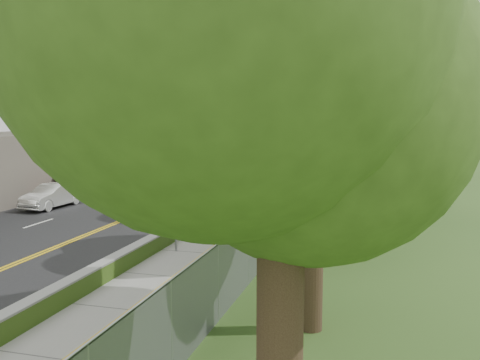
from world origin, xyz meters
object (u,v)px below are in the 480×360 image
at_px(concrete_block, 289,216).
at_px(person_far, 319,172).
at_px(painter_0, 243,195).
at_px(signpost, 175,201).
at_px(streetlight, 118,121).
at_px(car_1, 52,196).
at_px(construction_barrel, 320,168).
at_px(car_2, 60,188).

bearing_deg(concrete_block, person_far, 91.92).
bearing_deg(concrete_block, painter_0, 143.81).
height_order(signpost, painter_0, signpost).
height_order(streetlight, car_1, streetlight).
xyz_separation_m(streetlight, signpost, (11.51, -17.02, -2.68)).
xyz_separation_m(construction_barrel, concrete_block, (1.30, -22.00, -0.01)).
relative_size(signpost, car_1, 0.77).
xyz_separation_m(concrete_block, person_far, (-0.50, 14.80, 0.44)).
distance_m(concrete_block, car_1, 13.46).
distance_m(concrete_block, car_2, 15.38).
bearing_deg(person_far, construction_barrel, -95.34).
xyz_separation_m(car_1, person_far, (12.93, 13.90, 0.18)).
bearing_deg(concrete_block, car_2, 165.62).
relative_size(streetlight, concrete_block, 6.70).
bearing_deg(painter_0, car_1, 91.97).
bearing_deg(signpost, construction_barrel, 86.02).
distance_m(construction_barrel, concrete_block, 22.04).
relative_size(streetlight, car_2, 1.68).
height_order(concrete_block, car_2, car_2).
bearing_deg(construction_barrel, person_far, -83.62).
bearing_deg(concrete_block, car_1, 176.17).
relative_size(construction_barrel, car_2, 0.17).
distance_m(signpost, concrete_block, 7.00).
relative_size(construction_barrel, painter_0, 0.43).
relative_size(car_1, car_2, 0.85).
xyz_separation_m(signpost, construction_barrel, (1.95, 28.02, -1.51)).
bearing_deg(painter_0, signpost, 172.74).
bearing_deg(signpost, car_1, 145.80).
bearing_deg(person_far, car_2, 25.60).
distance_m(streetlight, concrete_block, 18.88).
bearing_deg(painter_0, car_2, 77.37).
relative_size(car_1, person_far, 2.41).
bearing_deg(car_2, car_1, -62.72).
bearing_deg(person_far, car_1, 35.36).
xyz_separation_m(construction_barrel, person_far, (0.80, -7.20, 0.43)).
xyz_separation_m(car_1, car_2, (-1.48, 2.92, -0.00)).
distance_m(concrete_block, painter_0, 3.57).
relative_size(streetlight, car_1, 1.98).
bearing_deg(streetlight, concrete_block, -36.69).
height_order(car_1, car_2, car_1).
bearing_deg(car_1, construction_barrel, 63.59).
relative_size(car_2, person_far, 2.84).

